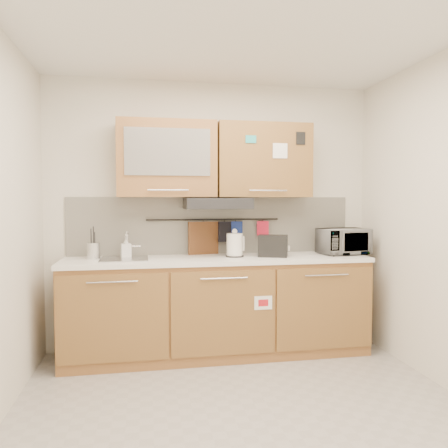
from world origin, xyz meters
name	(u,v)px	position (x,y,z in m)	size (l,w,h in m)	color
floor	(247,416)	(0.00, 0.00, 0.00)	(3.20, 3.20, 0.00)	#9E9993
ceiling	(248,21)	(0.00, 0.00, 2.60)	(3.20, 3.20, 0.00)	white
wall_back	(213,215)	(0.00, 1.50, 1.30)	(3.20, 3.20, 0.00)	silver
base_cabinet	(218,312)	(0.00, 1.19, 0.41)	(2.80, 0.64, 0.88)	#9A6336
countertop	(218,259)	(0.00, 1.19, 0.90)	(2.82, 0.62, 0.04)	white
backsplash	(213,225)	(0.00, 1.49, 1.20)	(2.80, 0.02, 0.56)	silver
upper_cabinets	(215,160)	(0.00, 1.32, 1.83)	(1.82, 0.37, 0.70)	#9A6336
range_hood	(217,203)	(0.00, 1.25, 1.42)	(0.60, 0.46, 0.10)	black
sink	(125,259)	(-0.85, 1.21, 0.92)	(0.42, 0.40, 0.26)	silver
utensil_rail	(214,220)	(0.00, 1.45, 1.26)	(0.02, 0.02, 1.30)	black
utensil_crock	(93,251)	(-1.13, 1.28, 1.00)	(0.15, 0.15, 0.29)	silver
kettle	(235,246)	(0.16, 1.20, 1.02)	(0.20, 0.20, 0.26)	white
toaster	(273,246)	(0.51, 1.14, 1.02)	(0.31, 0.25, 0.20)	black
microwave	(343,241)	(1.25, 1.20, 1.05)	(0.46, 0.31, 0.25)	#999999
soap_bottle	(126,247)	(-0.84, 1.30, 1.02)	(0.09, 0.09, 0.20)	#999999
cutting_board	(203,241)	(-0.10, 1.44, 1.05)	(0.30, 0.02, 0.38)	brown
oven_mitt	(236,232)	(0.22, 1.44, 1.14)	(0.13, 0.03, 0.21)	navy
dark_pouch	(225,232)	(0.11, 1.44, 1.14)	(0.13, 0.04, 0.20)	black
pot_holder	(263,228)	(0.50, 1.44, 1.17)	(0.12, 0.02, 0.14)	red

